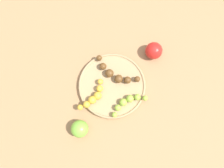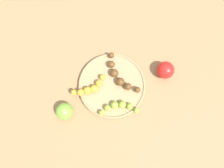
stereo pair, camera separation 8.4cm
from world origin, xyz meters
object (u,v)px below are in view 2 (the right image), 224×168
Objects in this scene: apple_green at (65,111)px; fruit_bowl at (112,85)px; banana_spotted at (90,88)px; apple_red at (165,70)px; banana_overripe at (119,76)px; banana_green at (119,107)px.

fruit_bowl is at bearing -164.66° from apple_green.
apple_green is (0.12, 0.06, -0.00)m from banana_spotted.
banana_overripe is at bearing -7.45° from apple_red.
banana_overripe is 0.13m from banana_green.
apple_green reaches higher than banana_overripe.
fruit_bowl is 1.76× the size of banana_green.
apple_red reaches higher than banana_green.
apple_red reaches higher than banana_overripe.
apple_red is at bearing 152.21° from banana_overripe.
banana_green is (-0.00, 0.10, 0.02)m from fruit_bowl.
banana_spotted is 2.19× the size of apple_green.
banana_spotted is 0.32m from apple_red.
apple_red is at bearing 75.46° from banana_spotted.
fruit_bowl is 0.10m from banana_green.
banana_overripe is at bearing -161.15° from apple_green.
fruit_bowl is 1.86× the size of banana_spotted.
banana_green is (-0.09, 0.10, -0.00)m from banana_spotted.
banana_spotted is 0.14m from banana_green.
fruit_bowl is 1.43× the size of banana_overripe.
banana_overripe is at bearing -5.32° from banana_green.
apple_green is (0.21, -0.04, -0.00)m from banana_green.
banana_green is 2.18× the size of apple_red.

